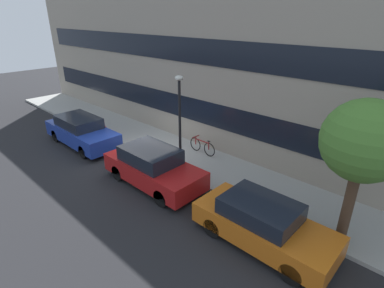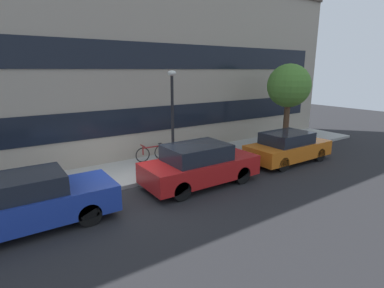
# 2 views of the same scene
# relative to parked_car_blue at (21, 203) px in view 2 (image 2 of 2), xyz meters

# --- Properties ---
(ground_plane) EXTENTS (56.00, 56.00, 0.00)m
(ground_plane) POSITION_rel_parked_car_blue_xyz_m (3.33, 1.05, -0.72)
(ground_plane) COLOR #232326
(sidewalk_strip) EXTENTS (28.00, 2.82, 0.13)m
(sidewalk_strip) POSITION_rel_parked_car_blue_xyz_m (3.33, 2.46, -0.65)
(sidewalk_strip) COLOR #9E9E99
(sidewalk_strip) RESTS_ON ground_plane
(rowhouse_facade) EXTENTS (28.00, 1.02, 8.25)m
(rowhouse_facade) POSITION_rel_parked_car_blue_xyz_m (3.33, 4.32, 3.42)
(rowhouse_facade) COLOR gray
(rowhouse_facade) RESTS_ON ground_plane
(parked_car_blue) EXTENTS (4.53, 1.66, 1.44)m
(parked_car_blue) POSITION_rel_parked_car_blue_xyz_m (0.00, 0.00, 0.00)
(parked_car_blue) COLOR #1E3899
(parked_car_blue) RESTS_ON ground_plane
(parked_car_red) EXTENTS (4.13, 1.74, 1.47)m
(parked_car_red) POSITION_rel_parked_car_blue_xyz_m (5.49, 0.00, 0.01)
(parked_car_red) COLOR #AD1919
(parked_car_red) RESTS_ON ground_plane
(parked_car_orange) EXTENTS (3.98, 1.65, 1.34)m
(parked_car_orange) POSITION_rel_parked_car_blue_xyz_m (10.25, 0.00, -0.05)
(parked_car_orange) COLOR #D16619
(parked_car_orange) RESTS_ON ground_plane
(fire_hydrant) EXTENTS (0.49, 0.27, 0.73)m
(fire_hydrant) POSITION_rel_parked_car_blue_xyz_m (-0.42, 1.45, -0.22)
(fire_hydrant) COLOR red
(fire_hydrant) RESTS_ON sidewalk_strip
(bicycle) EXTENTS (1.51, 0.44, 0.74)m
(bicycle) POSITION_rel_parked_car_blue_xyz_m (5.21, 3.14, -0.22)
(bicycle) COLOR black
(bicycle) RESTS_ON sidewalk_strip
(street_tree) EXTENTS (2.10, 2.10, 4.12)m
(street_tree) POSITION_rel_parked_car_blue_xyz_m (11.91, 1.50, 2.45)
(street_tree) COLOR #473323
(street_tree) RESTS_ON sidewalk_strip
(lamp_post) EXTENTS (0.32, 0.32, 3.81)m
(lamp_post) POSITION_rel_parked_car_blue_xyz_m (5.36, 1.59, 1.83)
(lamp_post) COLOR black
(lamp_post) RESTS_ON sidewalk_strip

